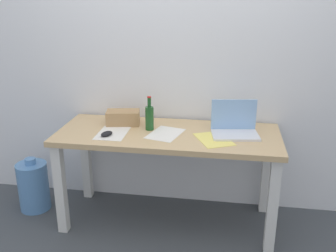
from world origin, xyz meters
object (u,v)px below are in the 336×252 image
laptop_right (235,127)px  computer_mouse (107,134)px  cardboard_box (123,118)px  desk (168,146)px  water_cooler_jug (34,186)px  beer_bottle (150,117)px

laptop_right → computer_mouse: size_ratio=3.61×
laptop_right → cardboard_box: 0.87m
cardboard_box → desk: bearing=-18.6°
desk → water_cooler_jug: 1.21m
desk → cardboard_box: 0.43m
computer_mouse → water_cooler_jug: bearing=-163.0°
laptop_right → water_cooler_jug: bearing=-178.9°
laptop_right → cardboard_box: laptop_right is taller
computer_mouse → water_cooler_jug: (-0.71, 0.15, -0.56)m
desk → computer_mouse: (-0.43, -0.15, 0.13)m
laptop_right → water_cooler_jug: size_ratio=0.79×
cardboard_box → water_cooler_jug: bearing=-170.6°
laptop_right → desk: bearing=-176.0°
computer_mouse → water_cooler_jug: size_ratio=0.22×
desk → water_cooler_jug: (-1.13, 0.00, -0.43)m
desk → computer_mouse: size_ratio=16.47×
laptop_right → cardboard_box: size_ratio=1.42×
desk → beer_bottle: (-0.15, 0.04, 0.21)m
desk → beer_bottle: beer_bottle is taller
beer_bottle → water_cooler_jug: beer_bottle is taller
computer_mouse → cardboard_box: cardboard_box is taller
cardboard_box → water_cooler_jug: 0.97m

